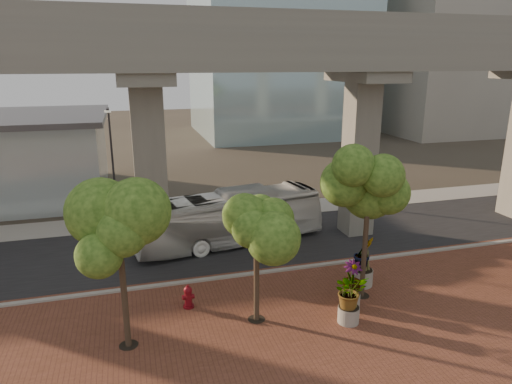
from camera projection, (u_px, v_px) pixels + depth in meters
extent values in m
plane|color=#373128|center=(272.00, 256.00, 24.59)|extent=(160.00, 160.00, 0.00)
cube|color=brown|center=(336.00, 339.00, 17.19)|extent=(70.00, 13.00, 0.06)
cube|color=black|center=(261.00, 242.00, 26.44)|extent=(90.00, 8.00, 0.04)
cube|color=#9D9A93|center=(284.00, 270.00, 22.72)|extent=(70.00, 0.25, 0.16)
cube|color=#9D9A93|center=(239.00, 212.00, 31.52)|extent=(90.00, 3.00, 0.06)
cube|color=gray|center=(271.00, 53.00, 22.06)|extent=(72.00, 2.40, 1.80)
cube|color=gray|center=(253.00, 54.00, 25.02)|extent=(72.00, 2.40, 1.80)
cube|color=gray|center=(279.00, 20.00, 20.66)|extent=(72.00, 0.12, 1.00)
cube|color=gray|center=(248.00, 28.00, 25.65)|extent=(72.00, 0.12, 1.00)
cube|color=#9E9A8E|center=(451.00, 47.00, 64.51)|extent=(18.00, 16.00, 24.00)
imported|color=silver|center=(229.00, 219.00, 25.82)|extent=(11.20, 4.41, 3.05)
cylinder|color=maroon|center=(189.00, 306.00, 19.33)|extent=(0.46, 0.46, 0.10)
cylinder|color=maroon|center=(188.00, 298.00, 19.23)|extent=(0.31, 0.31, 0.74)
sphere|color=maroon|center=(188.00, 290.00, 19.13)|extent=(0.36, 0.36, 0.36)
cylinder|color=maroon|center=(188.00, 287.00, 19.08)|extent=(0.10, 0.10, 0.13)
cylinder|color=maroon|center=(188.00, 297.00, 19.21)|extent=(0.51, 0.20, 0.20)
cylinder|color=gray|center=(348.00, 315.00, 18.15)|extent=(0.85, 0.85, 0.66)
imported|color=#294D14|center=(350.00, 291.00, 17.86)|extent=(1.90, 1.90, 1.42)
cylinder|color=gray|center=(351.00, 300.00, 19.29)|extent=(0.79, 0.79, 0.62)
imported|color=#294D14|center=(352.00, 278.00, 19.00)|extent=(1.94, 1.94, 1.45)
cylinder|color=#A29F92|center=(362.00, 277.00, 21.17)|extent=(0.99, 0.99, 0.77)
imported|color=#294D14|center=(364.00, 253.00, 20.84)|extent=(2.19, 2.19, 1.64)
cylinder|color=#4D3E2C|center=(125.00, 304.00, 16.27)|extent=(0.22, 0.22, 3.42)
cylinder|color=black|center=(129.00, 345.00, 16.75)|extent=(0.70, 0.70, 0.01)
cylinder|color=#4D3E2C|center=(256.00, 282.00, 17.98)|extent=(0.22, 0.22, 3.29)
cylinder|color=black|center=(256.00, 319.00, 18.43)|extent=(0.70, 0.70, 0.01)
cylinder|color=#4D3E2C|center=(364.00, 253.00, 19.73)|extent=(0.22, 0.22, 4.12)
cylinder|color=black|center=(361.00, 295.00, 20.30)|extent=(0.70, 0.70, 0.01)
cylinder|color=#29292D|center=(113.00, 168.00, 28.41)|extent=(0.13, 0.13, 7.33)
cube|color=#29292D|center=(108.00, 109.00, 26.97)|extent=(0.14, 0.92, 0.14)
cube|color=silver|center=(108.00, 111.00, 26.57)|extent=(0.37, 0.18, 0.11)
cylinder|color=#29292D|center=(360.00, 155.00, 31.75)|extent=(0.13, 0.13, 7.56)
cube|color=#29292D|center=(367.00, 100.00, 30.26)|extent=(0.14, 0.95, 0.14)
cube|color=silver|center=(371.00, 102.00, 29.85)|extent=(0.38, 0.19, 0.11)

